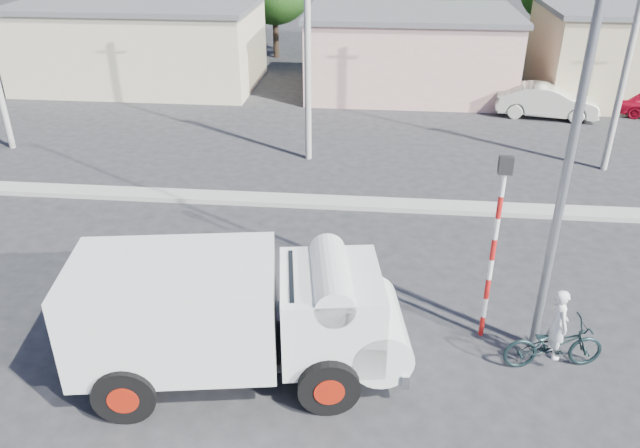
# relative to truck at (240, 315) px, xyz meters

# --- Properties ---
(ground_plane) EXTENTS (120.00, 120.00, 0.00)m
(ground_plane) POSITION_rel_truck_xyz_m (1.94, 0.35, -1.51)
(ground_plane) COLOR #262629
(ground_plane) RESTS_ON ground
(median) EXTENTS (40.00, 0.80, 0.16)m
(median) POSITION_rel_truck_xyz_m (1.94, 8.35, -1.43)
(median) COLOR #99968E
(median) RESTS_ON ground
(truck) EXTENTS (6.89, 3.42, 2.72)m
(truck) POSITION_rel_truck_xyz_m (0.00, 0.00, 0.00)
(truck) COLOR black
(truck) RESTS_ON ground
(bicycle) EXTENTS (2.22, 1.08, 1.12)m
(bicycle) POSITION_rel_truck_xyz_m (6.47, 0.90, -0.95)
(bicycle) COLOR black
(bicycle) RESTS_ON ground
(cyclist) EXTENTS (0.47, 0.64, 1.61)m
(cyclist) POSITION_rel_truck_xyz_m (6.47, 0.90, -0.71)
(cyclist) COLOR white
(cyclist) RESTS_ON ground
(car_cream) EXTENTS (4.66, 2.25, 1.47)m
(car_cream) POSITION_rel_truck_xyz_m (10.13, 18.54, -0.77)
(car_cream) COLOR beige
(car_cream) RESTS_ON ground
(traffic_pole) EXTENTS (0.28, 0.18, 4.36)m
(traffic_pole) POSITION_rel_truck_xyz_m (5.14, 1.85, 1.08)
(traffic_pole) COLOR red
(traffic_pole) RESTS_ON ground
(streetlight) EXTENTS (2.34, 0.22, 9.00)m
(streetlight) POSITION_rel_truck_xyz_m (6.08, 1.55, 3.45)
(streetlight) COLOR slate
(streetlight) RESTS_ON ground
(building_row) EXTENTS (37.80, 7.30, 4.44)m
(building_row) POSITION_rel_truck_xyz_m (3.04, 22.35, 0.62)
(building_row) COLOR beige
(building_row) RESTS_ON ground
(utility_poles) EXTENTS (35.40, 0.24, 8.00)m
(utility_poles) POSITION_rel_truck_xyz_m (5.19, 12.35, 2.56)
(utility_poles) COLOR #99968E
(utility_poles) RESTS_ON ground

